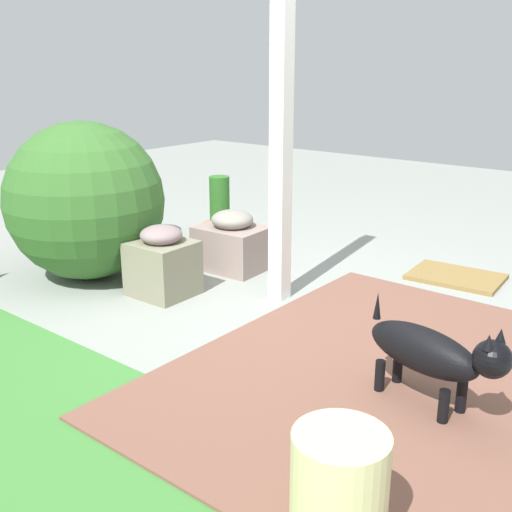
# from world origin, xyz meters

# --- Properties ---
(ground_plane) EXTENTS (12.00, 12.00, 0.00)m
(ground_plane) POSITION_xyz_m (0.00, 0.00, 0.00)
(ground_plane) COLOR gray
(brick_path) EXTENTS (1.80, 2.40, 0.02)m
(brick_path) POSITION_xyz_m (-0.88, 0.30, 0.01)
(brick_path) COLOR brown
(brick_path) RESTS_ON ground
(porch_pillar) EXTENTS (0.10, 0.10, 2.14)m
(porch_pillar) POSITION_xyz_m (0.15, -0.23, 1.07)
(porch_pillar) COLOR white
(porch_pillar) RESTS_ON ground
(stone_planter_nearest) EXTENTS (0.50, 0.42, 0.43)m
(stone_planter_nearest) POSITION_xyz_m (0.77, -0.49, 0.19)
(stone_planter_nearest) COLOR gray
(stone_planter_nearest) RESTS_ON ground
(stone_planter_near) EXTENTS (0.39, 0.36, 0.46)m
(stone_planter_near) POSITION_xyz_m (0.78, 0.19, 0.21)
(stone_planter_near) COLOR gray
(stone_planter_near) RESTS_ON ground
(round_shrub) EXTENTS (1.08, 1.08, 1.08)m
(round_shrub) POSITION_xyz_m (1.44, 0.26, 0.54)
(round_shrub) COLOR #336228
(round_shrub) RESTS_ON ground
(terracotta_pot_tall) EXTENTS (0.30, 0.30, 0.56)m
(terracotta_pot_tall) POSITION_xyz_m (1.26, -0.90, 0.20)
(terracotta_pot_tall) COLOR #BC6C4F
(terracotta_pot_tall) RESTS_ON ground
(terracotta_pot_broad) EXTENTS (0.43, 0.43, 0.42)m
(terracotta_pot_broad) POSITION_xyz_m (1.95, -0.63, 0.25)
(terracotta_pot_broad) COLOR #A55934
(terracotta_pot_broad) RESTS_ON ground
(dog) EXTENTS (0.68, 0.29, 0.46)m
(dog) POSITION_xyz_m (-1.15, 0.43, 0.27)
(dog) COLOR black
(dog) RESTS_ON ground
(ceramic_urn) EXTENTS (0.30, 0.30, 0.41)m
(ceramic_urn) POSITION_xyz_m (-1.27, 1.38, 0.20)
(ceramic_urn) COLOR beige
(ceramic_urn) RESTS_ON ground
(doormat) EXTENTS (0.64, 0.48, 0.03)m
(doormat) POSITION_xyz_m (-0.59, -1.28, 0.01)
(doormat) COLOR olive
(doormat) RESTS_ON ground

